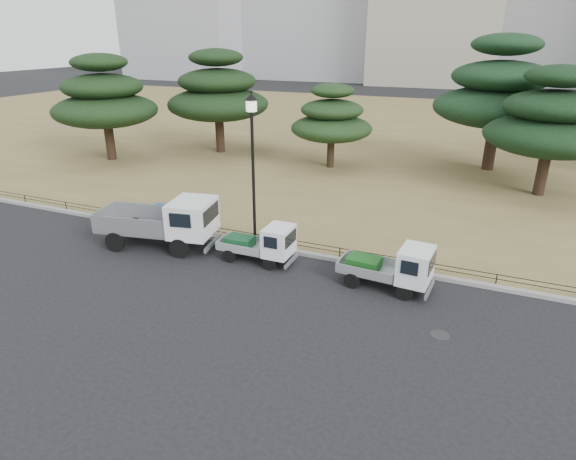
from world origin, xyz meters
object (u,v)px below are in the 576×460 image
at_px(truck_kei_front, 262,243).
at_px(street_lamp, 252,145).
at_px(truck_kei_rear, 392,267).
at_px(tarp_pile, 158,215).
at_px(truck_large, 164,220).

relative_size(truck_kei_front, street_lamp, 0.48).
distance_m(truck_kei_rear, tarp_pile, 11.96).
relative_size(truck_kei_rear, tarp_pile, 2.28).
bearing_deg(truck_kei_rear, truck_large, -175.24).
xyz_separation_m(truck_kei_front, street_lamp, (-1.09, 1.52, 3.64)).
xyz_separation_m(truck_large, truck_kei_rear, (9.90, 0.12, -0.37)).
height_order(truck_large, truck_kei_front, truck_large).
xyz_separation_m(truck_large, truck_kei_front, (4.56, 0.29, -0.42)).
height_order(street_lamp, tarp_pile, street_lamp).
relative_size(street_lamp, tarp_pile, 4.27).
xyz_separation_m(truck_large, street_lamp, (3.47, 1.82, 3.22)).
relative_size(truck_large, street_lamp, 0.84).
height_order(truck_kei_front, tarp_pile, truck_kei_front).
distance_m(truck_kei_front, street_lamp, 4.09).
height_order(truck_kei_front, street_lamp, street_lamp).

